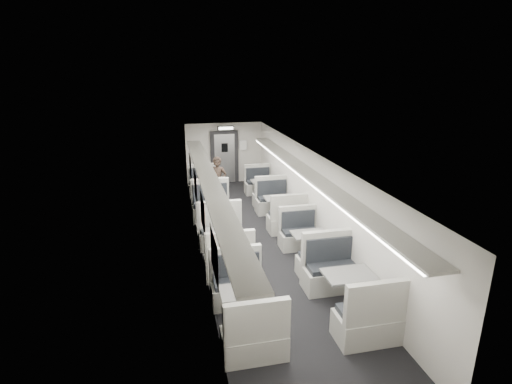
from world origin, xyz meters
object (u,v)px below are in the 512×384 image
booth_left_a (206,192)px  passenger (218,182)px  booth_left_d (245,308)px  booth_right_b (279,209)px  booth_right_a (263,190)px  booth_left_b (215,217)px  booth_left_c (224,245)px  booth_right_d (348,292)px  vestibule_door (225,158)px  booth_right_c (309,246)px  exit_sign (226,128)px

booth_left_a → passenger: passenger is taller
booth_left_d → booth_right_b: size_ratio=0.97×
booth_right_a → booth_left_a: bearing=178.3°
booth_left_b → booth_left_c: (0.00, -1.86, -0.03)m
booth_right_d → vestibule_door: bearing=96.1°
booth_left_a → booth_left_d: booth_left_a is taller
passenger → booth_left_d: bearing=-70.9°
booth_right_b → booth_right_c: 2.62m
booth_left_b → booth_right_a: bearing=50.6°
booth_left_a → exit_sign: (1.00, 1.85, 1.89)m
booth_right_d → booth_left_b: bearing=114.1°
booth_left_b → booth_right_b: bearing=8.9°
booth_right_a → booth_right_b: 2.13m
booth_left_c → booth_right_d: size_ratio=0.95×
booth_right_a → vestibule_door: 2.69m
booth_right_c → exit_sign: (-1.00, 6.66, 1.92)m
booth_left_d → booth_right_d: bearing=1.4°
booth_left_d → exit_sign: bearing=83.6°
booth_left_d → exit_sign: exit_sign is taller
booth_right_b → vestibule_door: 4.68m
vestibule_door → booth_left_a: bearing=-113.1°
booth_left_b → booth_right_a: (2.00, 2.44, -0.06)m
booth_left_a → booth_right_a: 2.00m
booth_left_d → exit_sign: size_ratio=3.42×
booth_left_c → booth_right_b: size_ratio=1.01×
passenger → booth_right_d: bearing=-53.7°
booth_right_a → booth_left_d: bearing=-106.0°
booth_left_a → booth_left_b: bearing=-90.0°
passenger → booth_right_a: bearing=35.1°
booth_left_a → vestibule_door: (1.00, 2.34, 0.65)m
booth_right_b → vestibule_door: (-1.00, 4.53, 0.65)m
vestibule_door → passenger: bearing=-102.9°
booth_left_a → exit_sign: bearing=61.6°
booth_left_d → booth_right_c: 2.98m
booth_right_c → passenger: bearing=110.5°
vestibule_door → booth_right_a: bearing=-67.4°
booth_left_c → vestibule_door: 6.80m
booth_left_b → exit_sign: bearing=77.1°
booth_right_a → passenger: (-1.64, -0.37, 0.49)m
booth_right_c → passenger: 4.69m
booth_right_c → vestibule_door: 7.25m
booth_left_a → booth_right_d: (2.00, -6.97, 0.03)m
booth_right_a → vestibule_door: (-1.00, 2.40, 0.68)m
booth_left_b → booth_right_c: booth_left_b is taller
booth_left_c → passenger: bearing=84.7°
booth_left_c → booth_right_d: booth_right_d is taller
booth_right_b → booth_right_c: booth_right_b is taller
booth_right_a → booth_right_c: (0.00, -4.74, 0.00)m
booth_left_d → booth_left_a: bearing=90.0°
booth_left_a → booth_left_b: 2.50m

